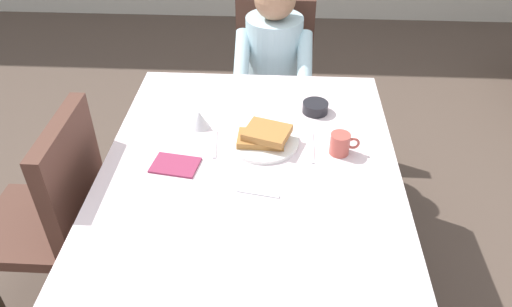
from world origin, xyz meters
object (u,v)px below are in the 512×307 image
breakfast_stack (264,135)px  syrup_pitcher (199,119)px  bowl_butter (315,107)px  spoon_near_edge (258,193)px  plate_breakfast (263,141)px  fork_left_of_plate (215,144)px  dining_table_main (249,192)px  cup_coffee (340,144)px  chair_diner (274,73)px  knife_right_of_plate (312,147)px  diner_person (273,64)px  chair_left_side (56,208)px

breakfast_stack → syrup_pitcher: 0.29m
bowl_butter → spoon_near_edge: 0.58m
plate_breakfast → fork_left_of_plate: size_ratio=1.56×
dining_table_main → cup_coffee: 0.39m
chair_diner → breakfast_stack: chair_diner is taller
dining_table_main → fork_left_of_plate: 0.24m
syrup_pitcher → spoon_near_edge: size_ratio=0.53×
spoon_near_edge → syrup_pitcher: bearing=133.8°
knife_right_of_plate → bowl_butter: bearing=-4.7°
breakfast_stack → spoon_near_edge: size_ratio=1.44×
diner_person → spoon_near_edge: diner_person is taller
dining_table_main → cup_coffee: cup_coffee is taller
diner_person → spoon_near_edge: (-0.02, -1.12, 0.07)m
chair_left_side → plate_breakfast: (0.81, 0.19, 0.22)m
diner_person → chair_left_side: bearing=50.6°
plate_breakfast → cup_coffee: cup_coffee is taller
chair_diner → knife_right_of_plate: size_ratio=4.65×
chair_left_side → fork_left_of_plate: bearing=-74.5°
fork_left_of_plate → knife_right_of_plate: 0.38m
breakfast_stack → bowl_butter: size_ratio=1.96×
breakfast_stack → bowl_butter: (0.21, 0.25, -0.02)m
plate_breakfast → spoon_near_edge: size_ratio=1.87×
bowl_butter → knife_right_of_plate: 0.26m
cup_coffee → bowl_butter: bearing=105.9°
diner_person → knife_right_of_plate: (0.17, -0.84, 0.07)m
breakfast_stack → fork_left_of_plate: (-0.19, -0.01, -0.04)m
chair_diner → chair_left_side: 1.44m
dining_table_main → spoon_near_edge: size_ratio=10.16×
chair_diner → diner_person: diner_person is taller
dining_table_main → knife_right_of_plate: knife_right_of_plate is taller
chair_diner → plate_breakfast: chair_diner is taller
chair_left_side → cup_coffee: bearing=-82.5°
dining_table_main → cup_coffee: bearing=23.3°
dining_table_main → bowl_butter: size_ratio=13.85×
fork_left_of_plate → dining_table_main: bearing=-145.5°
chair_left_side → knife_right_of_plate: chair_left_side is taller
chair_diner → bowl_butter: size_ratio=8.45×
dining_table_main → diner_person: 1.02m
breakfast_stack → syrup_pitcher: bearing=158.4°
breakfast_stack → bowl_butter: bearing=50.3°
bowl_butter → spoon_near_edge: size_ratio=0.73×
chair_diner → breakfast_stack: bearing=89.2°
chair_left_side → syrup_pitcher: bearing=-62.2°
dining_table_main → chair_diner: chair_diner is taller
cup_coffee → syrup_pitcher: (-0.56, 0.14, -0.01)m
bowl_butter → spoon_near_edge: (-0.22, -0.54, -0.02)m
syrup_pitcher → fork_left_of_plate: 0.14m
dining_table_main → diner_person: bearing=86.5°
chair_diner → spoon_near_edge: bearing=88.9°
chair_left_side → breakfast_stack: bearing=-77.4°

